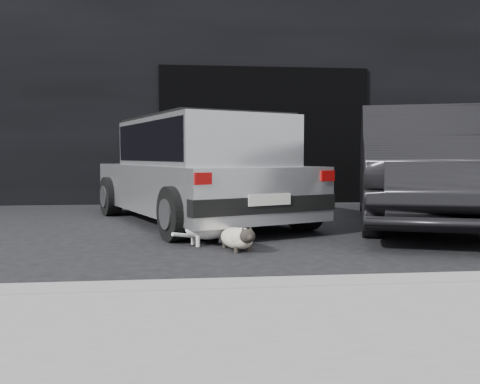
{
  "coord_description": "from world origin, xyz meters",
  "views": [
    {
      "loc": [
        -0.53,
        -5.69,
        0.9
      ],
      "look_at": [
        0.03,
        -0.57,
        0.54
      ],
      "focal_mm": 38.0,
      "sensor_mm": 36.0,
      "label": 1
    }
  ],
  "objects": [
    {
      "name": "garage_opening",
      "position": [
        1.0,
        3.99,
        1.3
      ],
      "size": [
        4.0,
        0.1,
        2.6
      ],
      "primitive_type": "cube",
      "color": "black",
      "rests_on": "ground"
    },
    {
      "name": "second_car",
      "position": [
        2.69,
        0.81,
        0.8
      ],
      "size": [
        3.18,
        5.16,
        1.61
      ],
      "primitive_type": "imported",
      "rotation": [
        0.0,
        0.0,
        -0.33
      ],
      "color": "black",
      "rests_on": "ground"
    },
    {
      "name": "silver_hatchback",
      "position": [
        -0.34,
        1.2,
        0.78
      ],
      "size": [
        3.05,
        4.22,
        1.42
      ],
      "rotation": [
        0.0,
        0.0,
        0.39
      ],
      "color": "silver",
      "rests_on": "ground"
    },
    {
      "name": "ground",
      "position": [
        0.0,
        0.0,
        0.0
      ],
      "size": [
        80.0,
        80.0,
        0.0
      ],
      "primitive_type": "plane",
      "color": "black",
      "rests_on": "ground"
    },
    {
      "name": "building_facade",
      "position": [
        1.0,
        6.0,
        2.5
      ],
      "size": [
        34.0,
        4.0,
        5.0
      ],
      "primitive_type": "cube",
      "color": "black",
      "rests_on": "ground"
    },
    {
      "name": "cat_white",
      "position": [
        -0.25,
        -0.52,
        0.18
      ],
      "size": [
        0.72,
        0.43,
        0.36
      ],
      "rotation": [
        0.0,
        0.0,
        -1.21
      ],
      "color": "silver",
      "rests_on": "ground"
    },
    {
      "name": "curb",
      "position": [
        1.0,
        -2.6,
        0.06
      ],
      "size": [
        18.0,
        0.25,
        0.12
      ],
      "primitive_type": "cube",
      "color": "gray",
      "rests_on": "ground"
    },
    {
      "name": "cat_siamese",
      "position": [
        -0.02,
        -0.91,
        0.12
      ],
      "size": [
        0.4,
        0.74,
        0.27
      ],
      "rotation": [
        0.0,
        0.0,
        3.43
      ],
      "color": "beige",
      "rests_on": "ground"
    }
  ]
}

